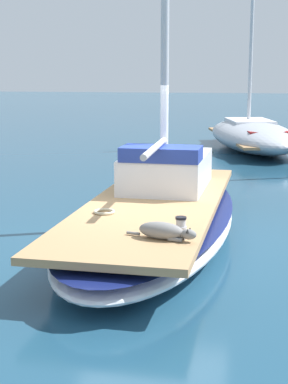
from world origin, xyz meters
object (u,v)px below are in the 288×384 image
at_px(sailboat_main, 154,220).
at_px(moored_boat_far_astern, 253,135).
at_px(deck_winch, 181,225).
at_px(dog_grey, 164,231).
at_px(coiled_rope, 104,212).

xyz_separation_m(sailboat_main, moored_boat_far_astern, (1.69, 11.57, 0.20)).
relative_size(sailboat_main, moored_boat_far_astern, 1.01).
xyz_separation_m(sailboat_main, deck_winch, (0.64, -1.85, 0.42)).
bearing_deg(moored_boat_far_astern, sailboat_main, -98.32).
distance_m(deck_winch, moored_boat_far_astern, 13.47).
bearing_deg(deck_winch, sailboat_main, 108.94).
relative_size(sailboat_main, dog_grey, 7.79).
xyz_separation_m(dog_grey, moored_boat_far_astern, (1.23, 13.78, -0.23)).
distance_m(deck_winch, coiled_rope, 1.53).
height_order(dog_grey, moored_boat_far_astern, moored_boat_far_astern).
height_order(dog_grey, coiled_rope, dog_grey).
bearing_deg(dog_grey, coiled_rope, 130.56).
bearing_deg(sailboat_main, moored_boat_far_astern, 81.68).
bearing_deg(dog_grey, deck_winch, 64.05).
bearing_deg(deck_winch, dog_grey, -115.95).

